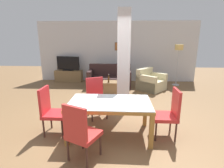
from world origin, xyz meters
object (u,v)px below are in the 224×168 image
at_px(tv_stand, 69,76).
at_px(tv_screen, 68,64).
at_px(dining_chair_far_left, 96,96).
at_px(sofa, 110,79).
at_px(armchair, 151,83).
at_px(floor_lamp, 179,51).
at_px(coffee_table, 111,87).
at_px(bottle, 109,79).
at_px(dining_chair_head_left, 51,109).
at_px(dining_table, 110,108).
at_px(dining_chair_near_left, 80,131).
at_px(dining_chair_head_right, 169,112).

bearing_deg(tv_stand, tv_screen, 0.00).
bearing_deg(dining_chair_far_left, sofa, -117.82).
distance_m(armchair, floor_lamp, 1.84).
xyz_separation_m(coffee_table, bottle, (-0.09, -0.14, 0.33)).
xyz_separation_m(dining_chair_head_left, tv_stand, (-1.00, 4.55, -0.27)).
xyz_separation_m(dining_table, tv_stand, (-2.22, 4.55, -0.33)).
xyz_separation_m(dining_chair_near_left, sofa, (0.15, 4.59, -0.23)).
distance_m(dining_table, sofa, 3.77).
bearing_deg(bottle, dining_chair_far_left, -95.87).
distance_m(sofa, floor_lamp, 3.08).
xyz_separation_m(dining_chair_far_left, dining_chair_near_left, (-0.00, -1.71, 0.00)).
bearing_deg(dining_chair_head_right, dining_chair_near_left, 117.84).
distance_m(dining_chair_far_left, dining_chair_head_left, 1.19).
relative_size(sofa, armchair, 1.39).
height_order(dining_chair_head_right, floor_lamp, floor_lamp).
relative_size(armchair, coffee_table, 1.95).
bearing_deg(dining_chair_near_left, sofa, 114.07).
bearing_deg(floor_lamp, dining_chair_head_left, -132.36).
distance_m(sofa, tv_stand, 2.12).
bearing_deg(dining_chair_far_left, tv_screen, -88.75).
bearing_deg(tv_stand, dining_chair_head_right, -53.27).
bearing_deg(floor_lamp, tv_screen, 175.25).
bearing_deg(tv_screen, dining_table, 127.30).
bearing_deg(dining_chair_head_left, coffee_table, 158.92).
height_order(dining_chair_head_left, coffee_table, dining_chair_head_left).
relative_size(dining_chair_head_right, dining_chair_near_left, 1.00).
relative_size(dining_chair_head_right, armchair, 0.80).
height_order(dining_chair_head_left, sofa, dining_chair_head_left).
relative_size(dining_table, armchair, 1.33).
height_order(tv_screen, floor_lamp, floor_lamp).
height_order(dining_chair_far_left, dining_chair_head_right, same).
bearing_deg(coffee_table, dining_chair_head_right, -65.06).
distance_m(dining_chair_head_right, bottle, 3.03).
distance_m(dining_chair_near_left, coffee_table, 3.68).
xyz_separation_m(dining_chair_head_left, coffee_table, (1.09, 2.82, -0.31)).
bearing_deg(dining_chair_head_left, floor_lamp, 137.64).
relative_size(armchair, floor_lamp, 0.73).
xyz_separation_m(dining_chair_head_left, armchair, (2.58, 3.38, -0.25)).
height_order(dining_chair_far_left, armchair, dining_chair_far_left).
bearing_deg(dining_chair_head_right, dining_chair_far_left, 61.18).
height_order(armchair, floor_lamp, floor_lamp).
bearing_deg(dining_chair_head_right, tv_screen, 36.73).
relative_size(dining_chair_near_left, sofa, 0.58).
distance_m(dining_chair_near_left, sofa, 4.59).
bearing_deg(dining_chair_head_right, coffee_table, 24.94).
xyz_separation_m(dining_table, bottle, (-0.22, 2.68, -0.03)).
xyz_separation_m(coffee_table, tv_stand, (-2.09, 1.74, 0.03)).
bearing_deg(bottle, sofa, 92.20).
height_order(sofa, tv_screen, tv_screen).
bearing_deg(bottle, armchair, 23.80).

